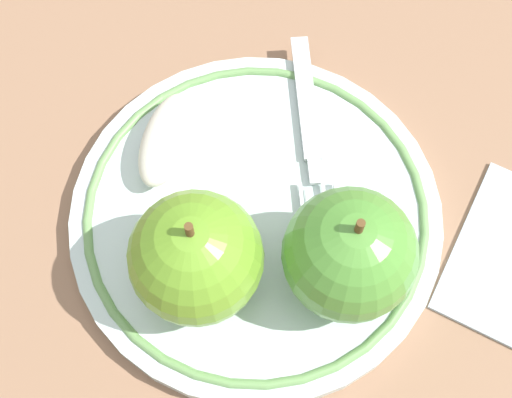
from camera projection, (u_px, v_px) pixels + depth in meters
name	position (u px, v px, depth m)	size (l,w,h in m)	color
ground_plane	(291.00, 227.00, 0.47)	(2.00, 2.00, 0.00)	#8E674C
plate	(256.00, 216.00, 0.46)	(0.24, 0.24, 0.02)	silver
apple_red_whole	(196.00, 258.00, 0.40)	(0.08, 0.08, 0.09)	#649827
apple_second_whole	(350.00, 254.00, 0.40)	(0.08, 0.08, 0.09)	#4D8D33
apple_slice_front	(166.00, 139.00, 0.46)	(0.07, 0.03, 0.02)	silver
fork	(311.00, 141.00, 0.47)	(0.14, 0.14, 0.00)	silver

